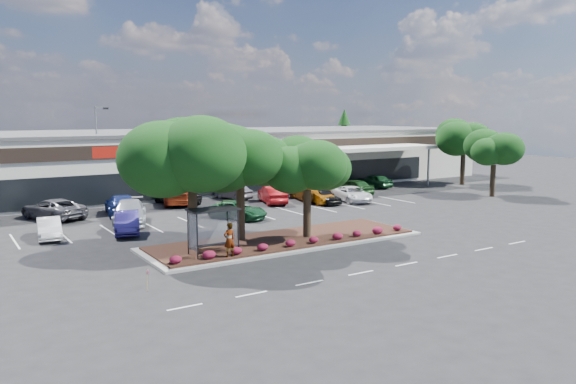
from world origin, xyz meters
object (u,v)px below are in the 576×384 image
survey_stake (147,277)px  car_0 (49,228)px  light_pole (99,160)px  car_1 (127,222)px

survey_stake → car_0: car_0 is taller
survey_stake → light_pole: bearing=80.0°
light_pole → car_0: (-6.97, -14.72, -3.21)m
survey_stake → car_1: bearing=77.3°
light_pole → survey_stake: 29.58m
light_pole → car_0: bearing=-115.4°
car_0 → car_1: size_ratio=0.90×
light_pole → car_1: size_ratio=1.94×
car_1 → light_pole: bearing=98.5°
survey_stake → car_1: size_ratio=0.22×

